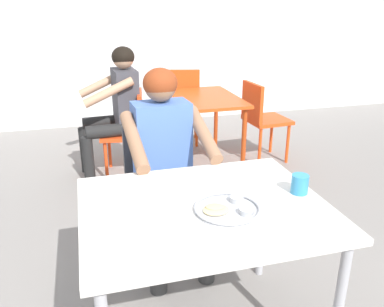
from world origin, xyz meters
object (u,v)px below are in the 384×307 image
at_px(chair_foreground, 158,176).
at_px(patron_background, 116,101).
at_px(chair_red_left, 130,127).
at_px(chair_red_right, 261,116).
at_px(diner_foreground, 166,154).
at_px(thali_tray, 228,208).
at_px(table_foreground, 204,220).
at_px(chair_red_far, 181,101).
at_px(table_background_red, 198,105).
at_px(drinking_cup, 300,183).

xyz_separation_m(chair_foreground, patron_background, (-0.15, 1.26, 0.23)).
height_order(chair_red_left, chair_red_right, chair_red_right).
bearing_deg(diner_foreground, thali_tray, -82.13).
xyz_separation_m(table_foreground, patron_background, (-0.19, 2.18, 0.05)).
relative_size(chair_foreground, chair_red_left, 1.03).
bearing_deg(thali_tray, patron_background, 96.77).
relative_size(table_foreground, chair_red_far, 1.21).
height_order(diner_foreground, table_background_red, diner_foreground).
distance_m(table_foreground, diner_foreground, 0.70).
height_order(table_foreground, chair_red_far, chair_red_far).
distance_m(diner_foreground, chair_red_left, 1.47).
distance_m(thali_tray, drinking_cup, 0.39).
xyz_separation_m(thali_tray, chair_red_left, (-0.16, 2.22, -0.28)).
height_order(chair_red_left, chair_red_far, chair_red_far).
relative_size(drinking_cup, table_background_red, 0.10).
bearing_deg(drinking_cup, chair_foreground, 118.52).
height_order(thali_tray, chair_foreground, chair_foreground).
xyz_separation_m(drinking_cup, table_background_red, (0.14, 2.19, -0.17)).
bearing_deg(patron_background, drinking_cup, -73.42).
bearing_deg(chair_red_left, chair_red_right, -0.61).
bearing_deg(chair_red_left, thali_tray, -85.99).
relative_size(thali_tray, patron_background, 0.24).
xyz_separation_m(table_foreground, diner_foreground, (-0.03, 0.70, 0.06)).
relative_size(chair_red_right, patron_background, 0.68).
bearing_deg(thali_tray, table_background_red, 77.01).
bearing_deg(drinking_cup, diner_foreground, 124.74).
bearing_deg(chair_foreground, drinking_cup, -61.48).
height_order(table_foreground, table_background_red, table_foreground).
bearing_deg(chair_red_right, chair_foreground, -137.14).
relative_size(diner_foreground, chair_red_left, 1.53).
height_order(chair_foreground, chair_red_left, chair_foreground).
height_order(thali_tray, diner_foreground, diner_foreground).
relative_size(thali_tray, chair_red_left, 0.36).
height_order(diner_foreground, chair_red_left, diner_foreground).
distance_m(table_background_red, patron_background, 0.80).
bearing_deg(table_background_red, chair_red_right, -5.07).
distance_m(drinking_cup, chair_red_right, 2.30).
distance_m(table_background_red, chair_red_left, 0.70).
relative_size(chair_red_far, patron_background, 0.74).
relative_size(chair_foreground, table_background_red, 0.89).
xyz_separation_m(drinking_cup, chair_red_left, (-0.54, 2.15, -0.32)).
xyz_separation_m(thali_tray, diner_foreground, (-0.11, 0.78, -0.03)).
bearing_deg(table_foreground, thali_tray, -43.41).
distance_m(table_foreground, drinking_cup, 0.48).
height_order(chair_foreground, table_background_red, chair_foreground).
xyz_separation_m(drinking_cup, patron_background, (-0.65, 2.19, -0.07)).
bearing_deg(diner_foreground, table_foreground, -87.91).
xyz_separation_m(drinking_cup, chair_foreground, (-0.50, 0.92, -0.31)).
bearing_deg(patron_background, chair_red_far, 39.82).
xyz_separation_m(table_foreground, chair_red_left, (-0.07, 2.14, -0.20)).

